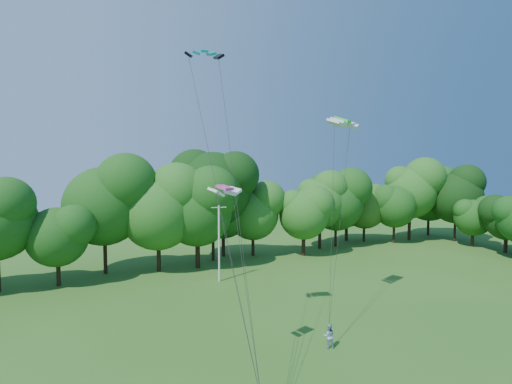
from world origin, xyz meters
TOP-DOWN VIEW (x-y plane):
  - utility_pole at (2.87, 27.73)m, footprint 1.60×0.30m
  - kite_flyer_right at (2.65, 9.90)m, footprint 0.99×0.93m
  - kite_teal at (-4.39, 14.13)m, footprint 2.61×1.72m
  - kite_green at (8.37, 15.16)m, footprint 3.35×2.23m
  - kite_pink at (-4.84, 10.23)m, footprint 2.06×1.40m
  - tree_back_center at (6.19, 36.73)m, footprint 10.66×10.66m
  - tree_back_east at (32.79, 36.62)m, footprint 7.72×7.72m

SIDE VIEW (x-z plane):
  - kite_flyer_right at x=2.65m, z-range 0.00..1.61m
  - utility_pole at x=2.87m, z-range 0.12..8.16m
  - tree_back_east at x=32.79m, z-range 1.39..12.62m
  - tree_back_center at x=6.19m, z-range 1.93..17.43m
  - kite_pink at x=-4.84m, z-range 10.74..11.06m
  - kite_green at x=8.37m, z-range 15.66..16.31m
  - kite_teal at x=-4.39m, z-range 19.24..19.71m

